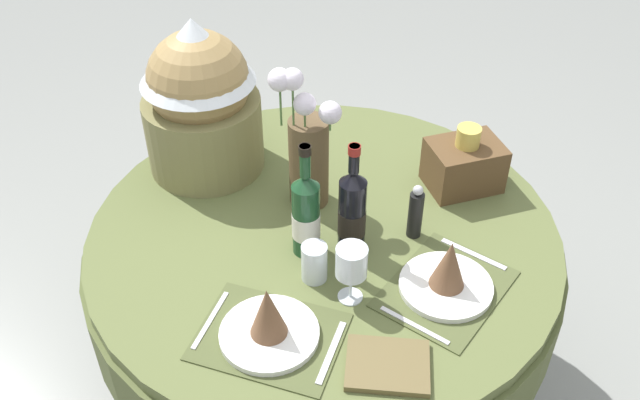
% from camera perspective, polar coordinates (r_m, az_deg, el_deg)
% --- Properties ---
extents(ground, '(8.00, 8.00, 0.00)m').
position_cam_1_polar(ground, '(2.55, 0.23, -14.99)').
color(ground, gray).
extents(dining_table, '(1.35, 1.35, 0.75)m').
position_cam_1_polar(dining_table, '(2.10, 0.28, -5.49)').
color(dining_table, '#5B6638').
rests_on(dining_table, ground).
extents(place_setting_left, '(0.43, 0.41, 0.16)m').
position_cam_1_polar(place_setting_left, '(1.69, -4.16, -9.93)').
color(place_setting_left, '#4E562F').
rests_on(place_setting_left, dining_table).
extents(place_setting_right, '(0.43, 0.41, 0.16)m').
position_cam_1_polar(place_setting_right, '(1.82, 10.23, -6.06)').
color(place_setting_right, '#4E562F').
rests_on(place_setting_right, dining_table).
extents(flower_vase, '(0.18, 0.15, 0.44)m').
position_cam_1_polar(flower_vase, '(1.97, -1.01, 4.12)').
color(flower_vase, brown).
rests_on(flower_vase, dining_table).
extents(wine_bottle_left, '(0.08, 0.08, 0.34)m').
position_cam_1_polar(wine_bottle_left, '(1.84, -1.14, -1.14)').
color(wine_bottle_left, '#194223').
rests_on(wine_bottle_left, dining_table).
extents(wine_bottle_right, '(0.07, 0.07, 0.34)m').
position_cam_1_polar(wine_bottle_right, '(1.85, 2.60, -0.93)').
color(wine_bottle_right, black).
rests_on(wine_bottle_right, dining_table).
extents(wine_glass_left, '(0.08, 0.08, 0.17)m').
position_cam_1_polar(wine_glass_left, '(1.72, 2.55, -5.10)').
color(wine_glass_left, silver).
rests_on(wine_glass_left, dining_table).
extents(tumbler_near_left, '(0.07, 0.07, 0.11)m').
position_cam_1_polar(tumbler_near_left, '(1.82, -0.46, -5.05)').
color(tumbler_near_left, silver).
rests_on(tumbler_near_left, dining_table).
extents(pepper_mill, '(0.04, 0.04, 0.17)m').
position_cam_1_polar(pepper_mill, '(1.94, 7.71, -1.02)').
color(pepper_mill, black).
rests_on(pepper_mill, dining_table).
extents(book_on_table, '(0.24, 0.21, 0.02)m').
position_cam_1_polar(book_on_table, '(1.66, 5.47, -13.11)').
color(book_on_table, brown).
rests_on(book_on_table, dining_table).
extents(gift_tub_back_left, '(0.35, 0.35, 0.49)m').
position_cam_1_polar(gift_tub_back_left, '(2.12, -9.67, 8.50)').
color(gift_tub_back_left, olive).
rests_on(gift_tub_back_left, dining_table).
extents(woven_basket_side_right, '(0.21, 0.16, 0.21)m').
position_cam_1_polar(woven_basket_side_right, '(2.14, 11.53, 2.88)').
color(woven_basket_side_right, brown).
rests_on(woven_basket_side_right, dining_table).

